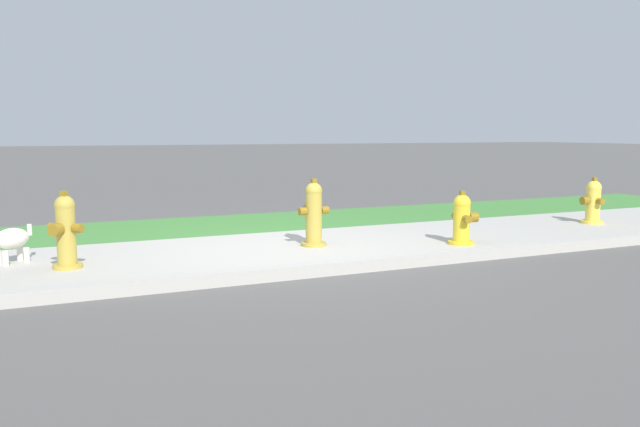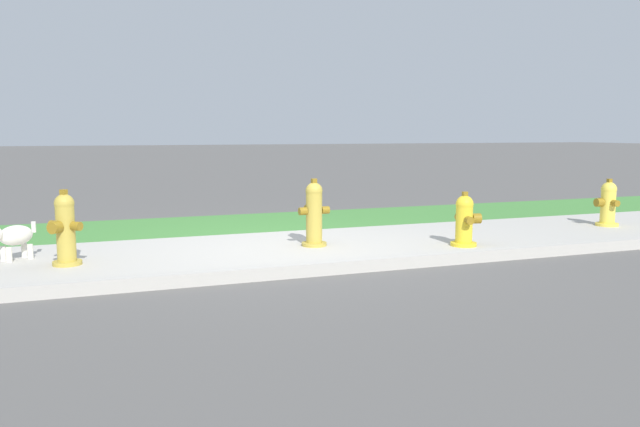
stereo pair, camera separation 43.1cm
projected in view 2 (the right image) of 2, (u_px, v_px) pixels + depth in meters
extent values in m
plane|color=#5B5956|center=(282.00, 250.00, 7.11)|extent=(120.00, 120.00, 0.00)
cube|color=#BCB7AD|center=(282.00, 249.00, 7.11)|extent=(18.00, 2.46, 0.01)
cube|color=#47893D|center=(239.00, 223.00, 9.17)|extent=(18.00, 1.97, 0.01)
cube|color=#BCB7AD|center=(322.00, 268.00, 5.89)|extent=(18.00, 0.16, 0.12)
cylinder|color=yellow|center=(607.00, 225.00, 8.88)|extent=(0.31, 0.31, 0.05)
cylinder|color=yellow|center=(608.00, 206.00, 8.85)|extent=(0.20, 0.20, 0.48)
sphere|color=yellow|center=(609.00, 189.00, 8.82)|extent=(0.21, 0.21, 0.21)
cube|color=olive|center=(609.00, 181.00, 8.80)|extent=(0.06, 0.06, 0.06)
cylinder|color=olive|center=(615.00, 203.00, 8.70)|extent=(0.10, 0.10, 0.09)
cylinder|color=olive|center=(601.00, 201.00, 8.98)|extent=(0.10, 0.10, 0.09)
cylinder|color=olive|center=(599.00, 202.00, 8.80)|extent=(0.11, 0.13, 0.12)
cylinder|color=yellow|center=(463.00, 244.00, 7.32)|extent=(0.30, 0.30, 0.05)
cylinder|color=yellow|center=(464.00, 223.00, 7.29)|extent=(0.20, 0.20, 0.45)
sphere|color=yellow|center=(465.00, 204.00, 7.26)|extent=(0.21, 0.21, 0.21)
cube|color=olive|center=(465.00, 194.00, 7.24)|extent=(0.07, 0.07, 0.06)
cylinder|color=olive|center=(459.00, 217.00, 7.42)|extent=(0.10, 0.10, 0.09)
cylinder|color=olive|center=(469.00, 220.00, 7.14)|extent=(0.10, 0.10, 0.09)
cylinder|color=olive|center=(476.00, 218.00, 7.30)|extent=(0.12, 0.14, 0.12)
cylinder|color=gold|center=(314.00, 244.00, 7.32)|extent=(0.29, 0.29, 0.05)
cylinder|color=gold|center=(314.00, 217.00, 7.28)|extent=(0.19, 0.19, 0.61)
sphere|color=gold|center=(314.00, 191.00, 7.24)|extent=(0.20, 0.20, 0.20)
cube|color=olive|center=(314.00, 181.00, 7.22)|extent=(0.06, 0.06, 0.06)
cylinder|color=olive|center=(303.00, 211.00, 7.21)|extent=(0.09, 0.09, 0.09)
cylinder|color=olive|center=(325.00, 210.00, 7.32)|extent=(0.09, 0.09, 0.09)
cylinder|color=olive|center=(309.00, 209.00, 7.40)|extent=(0.12, 0.11, 0.12)
cylinder|color=gold|center=(67.00, 263.00, 6.27)|extent=(0.28, 0.28, 0.05)
cylinder|color=gold|center=(66.00, 232.00, 6.23)|extent=(0.18, 0.18, 0.58)
sphere|color=gold|center=(64.00, 204.00, 6.19)|extent=(0.19, 0.19, 0.19)
cube|color=olive|center=(64.00, 192.00, 6.17)|extent=(0.08, 0.08, 0.06)
cylinder|color=olive|center=(77.00, 226.00, 6.17)|extent=(0.13, 0.13, 0.09)
cylinder|color=olive|center=(54.00, 225.00, 6.26)|extent=(0.13, 0.13, 0.09)
cylinder|color=olive|center=(55.00, 228.00, 6.09)|extent=(0.16, 0.15, 0.12)
ellipsoid|color=silver|center=(16.00, 235.00, 6.48)|extent=(0.41, 0.37, 0.21)
cylinder|color=silver|center=(9.00, 255.00, 6.38)|extent=(0.06, 0.06, 0.16)
cylinder|color=silver|center=(3.00, 254.00, 6.45)|extent=(0.06, 0.06, 0.16)
cylinder|color=silver|center=(30.00, 252.00, 6.56)|extent=(0.06, 0.06, 0.16)
cylinder|color=silver|center=(24.00, 251.00, 6.63)|extent=(0.06, 0.06, 0.16)
cylinder|color=silver|center=(34.00, 227.00, 6.63)|extent=(0.05, 0.05, 0.12)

